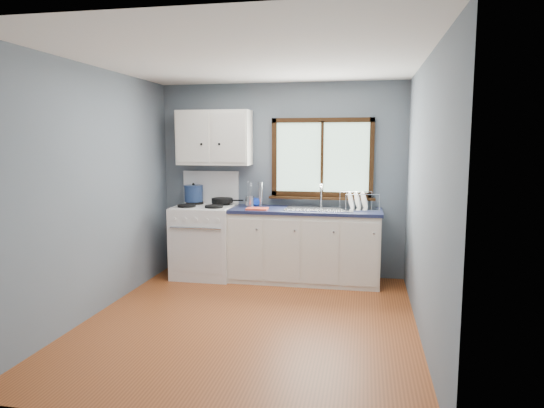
% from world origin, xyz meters
% --- Properties ---
extents(floor, '(3.20, 3.60, 0.02)m').
position_xyz_m(floor, '(0.00, 0.00, -0.01)').
color(floor, '#9B4C23').
rests_on(floor, ground).
extents(ceiling, '(3.20, 3.60, 0.02)m').
position_xyz_m(ceiling, '(0.00, 0.00, 2.51)').
color(ceiling, white).
rests_on(ceiling, wall_back).
extents(wall_back, '(3.20, 0.02, 2.50)m').
position_xyz_m(wall_back, '(0.00, 1.81, 1.25)').
color(wall_back, slate).
rests_on(wall_back, ground).
extents(wall_front, '(3.20, 0.02, 2.50)m').
position_xyz_m(wall_front, '(0.00, -1.81, 1.25)').
color(wall_front, slate).
rests_on(wall_front, ground).
extents(wall_left, '(0.02, 3.60, 2.50)m').
position_xyz_m(wall_left, '(-1.61, 0.00, 1.25)').
color(wall_left, slate).
rests_on(wall_left, ground).
extents(wall_right, '(0.02, 3.60, 2.50)m').
position_xyz_m(wall_right, '(1.61, 0.00, 1.25)').
color(wall_right, slate).
rests_on(wall_right, ground).
extents(gas_range, '(0.76, 0.69, 1.36)m').
position_xyz_m(gas_range, '(-0.95, 1.47, 0.49)').
color(gas_range, white).
rests_on(gas_range, floor).
extents(base_cabinets, '(1.85, 0.60, 0.88)m').
position_xyz_m(base_cabinets, '(0.36, 1.49, 0.41)').
color(base_cabinets, white).
rests_on(base_cabinets, floor).
extents(countertop, '(1.89, 0.64, 0.04)m').
position_xyz_m(countertop, '(0.36, 1.49, 0.90)').
color(countertop, '#161C39').
rests_on(countertop, base_cabinets).
extents(sink, '(0.84, 0.46, 0.44)m').
position_xyz_m(sink, '(0.54, 1.49, 0.86)').
color(sink, silver).
rests_on(sink, countertop).
extents(window, '(1.36, 0.10, 1.03)m').
position_xyz_m(window, '(0.54, 1.77, 1.48)').
color(window, '#9EC6A8').
rests_on(window, wall_back).
extents(upper_cabinets, '(0.95, 0.35, 0.70)m').
position_xyz_m(upper_cabinets, '(-0.85, 1.63, 1.80)').
color(upper_cabinets, white).
rests_on(upper_cabinets, wall_back).
extents(skillet, '(0.43, 0.32, 0.06)m').
position_xyz_m(skillet, '(-0.75, 1.62, 0.99)').
color(skillet, black).
rests_on(skillet, gas_range).
extents(stockpot, '(0.29, 0.29, 0.25)m').
position_xyz_m(stockpot, '(-1.15, 1.63, 1.07)').
color(stockpot, navy).
rests_on(stockpot, gas_range).
extents(utensil_crock, '(0.14, 0.14, 0.34)m').
position_xyz_m(utensil_crock, '(-0.38, 1.59, 0.99)').
color(utensil_crock, silver).
rests_on(utensil_crock, countertop).
extents(thermos, '(0.08, 0.08, 0.31)m').
position_xyz_m(thermos, '(-0.26, 1.69, 1.08)').
color(thermos, silver).
rests_on(thermos, countertop).
extents(soap_bottle, '(0.13, 0.13, 0.26)m').
position_xyz_m(soap_bottle, '(-0.30, 1.64, 1.05)').
color(soap_bottle, '#1236B7').
rests_on(soap_bottle, countertop).
extents(dish_towel, '(0.27, 0.20, 0.02)m').
position_xyz_m(dish_towel, '(-0.22, 1.32, 0.93)').
color(dish_towel, '#D4412B').
rests_on(dish_towel, countertop).
extents(dish_rack, '(0.51, 0.44, 0.23)m').
position_xyz_m(dish_rack, '(1.01, 1.54, 0.98)').
color(dish_rack, silver).
rests_on(dish_rack, countertop).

